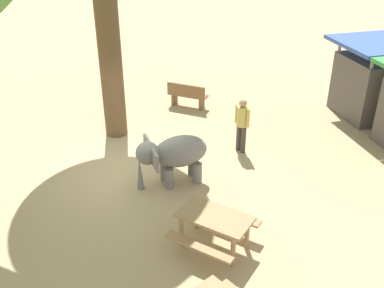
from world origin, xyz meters
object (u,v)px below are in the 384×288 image
Objects in this scene: elephant at (173,154)px; picnic_table_near at (214,223)px; person_handler at (242,122)px; wooden_bench at (187,95)px; market_stall_blue at (371,83)px.

elephant reaches higher than picnic_table_near.
elephant is at bearing -1.81° from person_handler.
wooden_bench is 6.15m from market_stall_blue.
elephant is 2.50m from person_handler.
person_handler is 4.20m from picnic_table_near.
elephant is 1.15× the size of person_handler.
market_stall_blue reaches higher than picnic_table_near.
wooden_bench is at bearing -106.63° from person_handler.
wooden_bench reaches higher than picnic_table_near.
person_handler reaches higher than elephant.
wooden_bench is at bearing -53.66° from picnic_table_near.
wooden_bench is at bearing -112.65° from elephant.
market_stall_blue is at bearing 17.46° from wooden_bench.
person_handler is 0.77× the size of picnic_table_near.
picnic_table_near is at bearing -54.43° from market_stall_blue.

